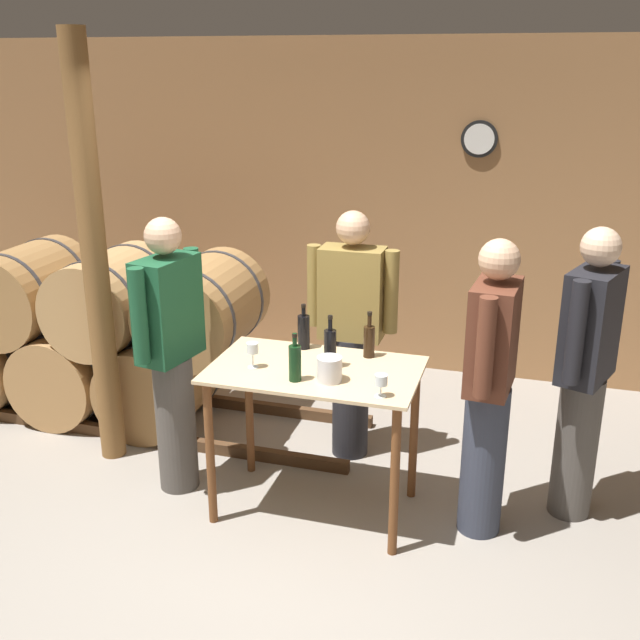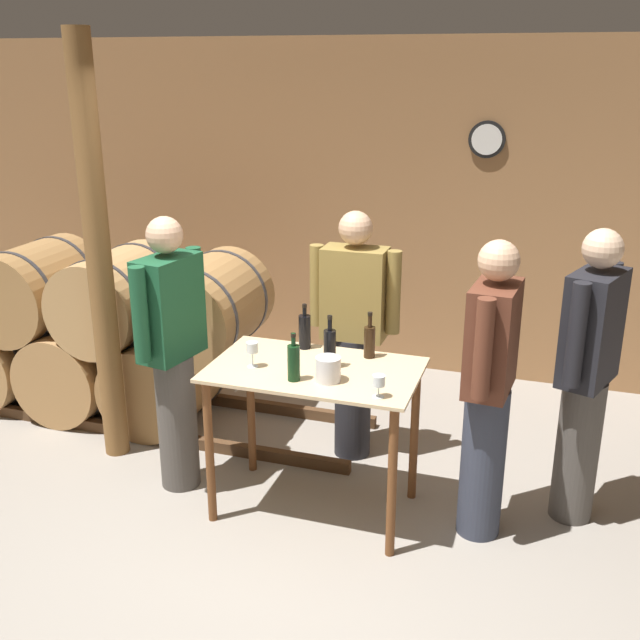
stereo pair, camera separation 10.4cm
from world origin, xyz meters
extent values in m
plane|color=gray|center=(0.00, 0.00, 0.00)|extent=(14.00, 14.00, 0.00)
cube|color=#996B42|center=(0.00, 2.97, 1.35)|extent=(8.40, 0.05, 2.70)
cylinder|color=black|center=(0.70, 2.93, 1.94)|extent=(0.28, 0.03, 0.28)
cylinder|color=white|center=(0.70, 2.92, 1.94)|extent=(0.23, 0.01, 0.23)
cube|color=#4C331E|center=(-2.00, 1.07, 0.04)|extent=(4.36, 0.06, 0.08)
cube|color=#4C331E|center=(-2.00, 1.74, 0.04)|extent=(4.36, 0.06, 0.08)
cylinder|color=#AD7F4C|center=(-2.70, 1.40, 0.34)|extent=(0.67, 0.83, 0.67)
cylinder|color=#38383D|center=(-2.70, 1.65, 0.34)|extent=(0.69, 0.03, 0.69)
cylinder|color=#AD7F4C|center=(-2.00, 1.40, 0.34)|extent=(0.67, 0.83, 0.67)
cylinder|color=#38383D|center=(-2.00, 1.15, 0.34)|extent=(0.69, 0.03, 0.69)
cylinder|color=#38383D|center=(-2.00, 1.65, 0.34)|extent=(0.69, 0.03, 0.69)
cylinder|color=#9E7242|center=(-1.30, 1.40, 0.34)|extent=(0.67, 0.83, 0.67)
cylinder|color=#38383D|center=(-1.30, 1.15, 0.34)|extent=(0.69, 0.03, 0.69)
cylinder|color=#38383D|center=(-1.30, 1.65, 0.34)|extent=(0.69, 0.03, 0.69)
cylinder|color=#9E7242|center=(-2.35, 1.40, 0.91)|extent=(0.67, 0.83, 0.67)
cylinder|color=#38383D|center=(-2.35, 1.15, 0.91)|extent=(0.69, 0.03, 0.69)
cylinder|color=#38383D|center=(-2.35, 1.65, 0.91)|extent=(0.69, 0.03, 0.69)
cylinder|color=tan|center=(-1.65, 1.40, 0.91)|extent=(0.67, 0.83, 0.67)
cylinder|color=#38383D|center=(-1.65, 1.15, 0.91)|extent=(0.69, 0.03, 0.69)
cylinder|color=#38383D|center=(-1.65, 1.65, 0.91)|extent=(0.69, 0.03, 0.69)
cylinder|color=#9E7242|center=(-0.95, 1.40, 0.91)|extent=(0.67, 0.83, 0.67)
cylinder|color=#38383D|center=(-0.95, 1.15, 0.91)|extent=(0.69, 0.03, 0.69)
cylinder|color=#38383D|center=(-0.95, 1.65, 0.91)|extent=(0.69, 0.03, 0.69)
cube|color=#D1B284|center=(0.09, 0.63, 0.89)|extent=(1.17, 0.71, 0.02)
cylinder|color=brown|center=(-0.44, 0.33, 0.44)|extent=(0.05, 0.05, 0.88)
cylinder|color=brown|center=(0.61, 0.33, 0.44)|extent=(0.05, 0.05, 0.88)
cylinder|color=brown|center=(-0.44, 0.92, 0.44)|extent=(0.05, 0.05, 0.88)
cylinder|color=brown|center=(0.61, 0.92, 0.44)|extent=(0.05, 0.05, 0.88)
cylinder|color=brown|center=(-1.41, 0.86, 1.35)|extent=(0.16, 0.16, 2.70)
cylinder|color=black|center=(-0.07, 0.90, 1.00)|extent=(0.07, 0.07, 0.20)
cylinder|color=black|center=(-0.07, 0.90, 1.14)|extent=(0.02, 0.02, 0.07)
cylinder|color=black|center=(-0.07, 0.90, 1.16)|extent=(0.03, 0.03, 0.02)
cylinder|color=black|center=(0.03, 0.44, 1.00)|extent=(0.07, 0.07, 0.20)
cylinder|color=black|center=(0.03, 0.44, 1.13)|extent=(0.02, 0.02, 0.07)
cylinder|color=black|center=(0.03, 0.44, 1.15)|extent=(0.03, 0.03, 0.02)
cylinder|color=black|center=(0.16, 0.67, 1.01)|extent=(0.07, 0.07, 0.22)
cylinder|color=black|center=(0.16, 0.67, 1.16)|extent=(0.02, 0.02, 0.09)
cylinder|color=black|center=(0.16, 0.67, 1.19)|extent=(0.03, 0.03, 0.02)
cylinder|color=black|center=(0.33, 0.88, 0.99)|extent=(0.06, 0.06, 0.18)
cylinder|color=black|center=(0.33, 0.88, 1.13)|extent=(0.02, 0.02, 0.09)
cylinder|color=black|center=(0.33, 0.88, 1.16)|extent=(0.03, 0.03, 0.02)
cylinder|color=silver|center=(-0.25, 0.54, 0.90)|extent=(0.06, 0.06, 0.00)
cylinder|color=silver|center=(-0.25, 0.54, 0.94)|extent=(0.01, 0.01, 0.08)
cylinder|color=silver|center=(-0.25, 0.54, 1.02)|extent=(0.07, 0.07, 0.06)
cylinder|color=silver|center=(0.51, 0.37, 0.90)|extent=(0.06, 0.06, 0.00)
cylinder|color=silver|center=(0.51, 0.37, 0.93)|extent=(0.01, 0.01, 0.06)
cylinder|color=silver|center=(0.51, 0.37, 0.99)|extent=(0.07, 0.07, 0.06)
cylinder|color=silver|center=(0.21, 0.49, 0.97)|extent=(0.13, 0.13, 0.14)
cylinder|color=#4C4742|center=(1.52, 1.02, 0.43)|extent=(0.24, 0.24, 0.85)
cube|color=black|center=(1.52, 1.02, 1.16)|extent=(0.34, 0.45, 0.62)
sphere|color=beige|center=(1.52, 1.02, 1.60)|extent=(0.21, 0.21, 0.21)
cylinder|color=black|center=(1.61, 1.26, 1.19)|extent=(0.09, 0.09, 0.56)
cylinder|color=black|center=(1.44, 0.79, 1.19)|extent=(0.09, 0.09, 0.56)
cylinder|color=#232328|center=(0.11, 1.34, 0.42)|extent=(0.24, 0.24, 0.83)
cube|color=olive|center=(0.11, 1.34, 1.13)|extent=(0.40, 0.22, 0.59)
sphere|color=tan|center=(0.11, 1.34, 1.55)|extent=(0.21, 0.21, 0.21)
cylinder|color=olive|center=(0.36, 1.34, 1.16)|extent=(0.09, 0.09, 0.53)
cylinder|color=olive|center=(-0.14, 1.34, 1.16)|extent=(0.09, 0.09, 0.53)
cylinder|color=#4C4742|center=(-0.80, 0.63, 0.43)|extent=(0.24, 0.24, 0.86)
cube|color=#194C2D|center=(-0.80, 0.63, 1.16)|extent=(0.29, 0.43, 0.60)
sphere|color=tan|center=(-0.80, 0.63, 1.59)|extent=(0.21, 0.21, 0.21)
cylinder|color=#194C2D|center=(-0.84, 0.39, 1.19)|extent=(0.09, 0.09, 0.54)
cylinder|color=#194C2D|center=(-0.76, 0.88, 1.19)|extent=(0.09, 0.09, 0.54)
cylinder|color=#333847|center=(1.03, 0.70, 0.44)|extent=(0.24, 0.24, 0.87)
cube|color=#592D1E|center=(1.03, 0.70, 1.16)|extent=(0.25, 0.42, 0.58)
sphere|color=tan|center=(1.03, 0.70, 1.57)|extent=(0.21, 0.21, 0.21)
cylinder|color=#592D1E|center=(1.05, 0.95, 1.19)|extent=(0.09, 0.09, 0.52)
cylinder|color=#592D1E|center=(1.01, 0.45, 1.19)|extent=(0.09, 0.09, 0.52)
camera|label=1|loc=(1.20, -3.03, 2.51)|focal=42.00mm
camera|label=2|loc=(1.30, -3.00, 2.51)|focal=42.00mm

